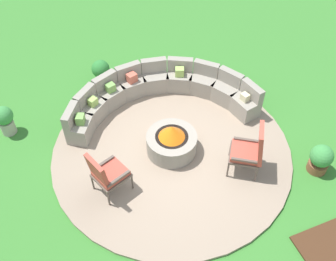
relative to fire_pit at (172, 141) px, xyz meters
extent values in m
plane|color=#387A2D|center=(0.00, 0.00, -0.33)|extent=(24.00, 24.00, 0.00)
cylinder|color=gray|center=(0.00, 0.00, -0.30)|extent=(4.92, 4.92, 0.06)
cylinder|color=gray|center=(0.00, 0.00, -0.06)|extent=(1.03, 1.03, 0.42)
cylinder|color=black|center=(0.00, 0.00, 0.12)|extent=(0.67, 0.67, 0.06)
cone|color=orange|center=(0.00, 0.00, 0.29)|extent=(0.54, 0.54, 0.28)
cube|color=gray|center=(1.91, 0.39, -0.05)|extent=(0.56, 0.66, 0.44)
cube|color=gray|center=(2.05, 0.42, 0.33)|extent=(0.27, 0.61, 0.32)
cube|color=gray|center=(1.72, 0.93, -0.05)|extent=(0.67, 0.73, 0.44)
cube|color=gray|center=(1.84, 1.00, 0.33)|extent=(0.42, 0.59, 0.32)
cube|color=gray|center=(1.37, 1.39, -0.05)|extent=(0.73, 0.73, 0.44)
cube|color=gray|center=(1.47, 1.49, 0.33)|extent=(0.53, 0.53, 0.32)
cube|color=gray|center=(0.91, 1.73, -0.05)|extent=(0.73, 0.67, 0.44)
cube|color=gray|center=(0.98, 1.85, 0.33)|extent=(0.59, 0.42, 0.32)
cube|color=gray|center=(0.37, 1.92, -0.05)|extent=(0.66, 0.55, 0.44)
cube|color=gray|center=(0.40, 2.06, 0.33)|extent=(0.61, 0.27, 0.32)
cube|color=gray|center=(-0.20, 1.94, -0.05)|extent=(0.63, 0.51, 0.44)
cube|color=gray|center=(-0.22, 2.08, 0.33)|extent=(0.60, 0.22, 0.32)
cube|color=gray|center=(-0.76, 1.80, -0.05)|extent=(0.72, 0.64, 0.44)
cube|color=gray|center=(-0.82, 1.93, 0.33)|extent=(0.60, 0.38, 0.32)
cube|color=gray|center=(-1.25, 1.50, -0.05)|extent=(0.74, 0.72, 0.44)
cube|color=gray|center=(-1.34, 1.61, 0.33)|extent=(0.55, 0.50, 0.32)
cube|color=gray|center=(-1.63, 1.07, -0.05)|extent=(0.70, 0.74, 0.44)
cube|color=gray|center=(-1.75, 1.15, 0.33)|extent=(0.46, 0.58, 0.32)
cube|color=#93B756|center=(0.89, 1.68, 0.27)|extent=(0.25, 0.23, 0.20)
cube|color=beige|center=(1.86, 0.38, 0.25)|extent=(0.18, 0.20, 0.16)
cube|color=#93B756|center=(-1.22, 1.46, 0.26)|extent=(0.23, 0.22, 0.18)
cube|color=#70A34C|center=(-1.59, 1.04, 0.26)|extent=(0.23, 0.24, 0.19)
cube|color=#BC5B47|center=(-0.20, 1.89, 0.27)|extent=(0.25, 0.23, 0.21)
cube|color=#70A34C|center=(-0.74, 1.75, 0.26)|extent=(0.22, 0.21, 0.19)
cylinder|color=brown|center=(-1.22, -0.13, -0.08)|extent=(0.04, 0.04, 0.38)
cylinder|color=brown|center=(-1.05, -0.59, -0.08)|extent=(0.04, 0.04, 0.38)
cylinder|color=brown|center=(-1.74, -0.33, -0.08)|extent=(0.04, 0.04, 0.38)
cylinder|color=brown|center=(-1.56, -0.79, -0.08)|extent=(0.04, 0.04, 0.38)
cube|color=brown|center=(-1.39, -0.46, 0.14)|extent=(0.74, 0.70, 0.05)
cube|color=#B24738|center=(-1.39, -0.46, 0.21)|extent=(0.68, 0.65, 0.09)
cube|color=#B24738|center=(-1.63, -0.55, 0.48)|extent=(0.32, 0.54, 0.67)
cube|color=brown|center=(-1.48, -0.24, 0.27)|extent=(0.49, 0.23, 0.04)
cube|color=brown|center=(-1.31, -0.68, 0.27)|extent=(0.49, 0.23, 0.04)
cylinder|color=brown|center=(0.75, -1.02, -0.08)|extent=(0.04, 0.04, 0.38)
cylinder|color=brown|center=(1.05, -0.57, -0.08)|extent=(0.04, 0.04, 0.38)
cylinder|color=brown|center=(1.20, -1.32, -0.08)|extent=(0.04, 0.04, 0.38)
cylinder|color=brown|center=(1.50, -0.87, -0.08)|extent=(0.04, 0.04, 0.38)
cube|color=brown|center=(1.12, -0.94, 0.14)|extent=(0.80, 0.80, 0.05)
cube|color=#B24738|center=(1.12, -0.94, 0.21)|extent=(0.74, 0.74, 0.09)
cube|color=#B24738|center=(1.33, -1.08, 0.51)|extent=(0.40, 0.57, 0.74)
cube|color=brown|center=(0.98, -1.16, 0.27)|extent=(0.44, 0.31, 0.04)
cube|color=brown|center=(1.26, -0.73, 0.27)|extent=(0.44, 0.31, 0.04)
cylinder|color=#A89E8E|center=(-3.05, 1.84, -0.16)|extent=(0.31, 0.31, 0.33)
sphere|color=#3D8E42|center=(-3.05, 1.84, 0.17)|extent=(0.40, 0.40, 0.40)
cylinder|color=#605B56|center=(-0.72, 2.75, -0.22)|extent=(0.30, 0.30, 0.21)
sphere|color=#2D7A33|center=(-0.72, 2.75, 0.04)|extent=(0.43, 0.43, 0.43)
cylinder|color=brown|center=(2.51, -1.51, -0.22)|extent=(0.39, 0.39, 0.21)
sphere|color=#3D8E42|center=(2.51, -1.51, 0.09)|extent=(0.45, 0.45, 0.45)
camera|label=1|loc=(-2.05, -4.87, 6.03)|focal=42.40mm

